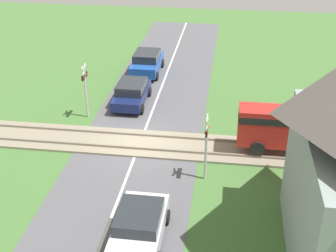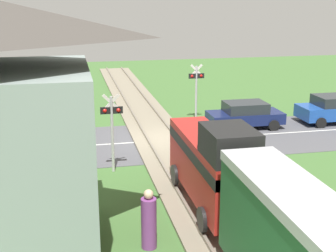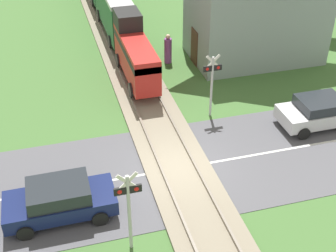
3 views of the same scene
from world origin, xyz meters
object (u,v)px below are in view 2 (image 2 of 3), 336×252
(car_behind_queue, at_px, (334,109))
(crossing_signal_east_approach, at_px, (112,122))
(car_far_side, at_px, (1,145))
(crossing_signal_west_approach, at_px, (196,85))
(car_near_crossing, at_px, (245,114))
(pedestrian_by_station, at_px, (149,221))

(car_behind_queue, bearing_deg, crossing_signal_east_approach, 21.28)
(car_far_side, height_order, crossing_signal_west_approach, crossing_signal_west_approach)
(crossing_signal_west_approach, bearing_deg, car_behind_queue, 163.71)
(car_far_side, distance_m, crossing_signal_east_approach, 5.30)
(car_near_crossing, relative_size, crossing_signal_east_approach, 1.23)
(car_behind_queue, xyz_separation_m, pedestrian_by_station, (12.64, 11.37, -0.00))
(car_near_crossing, relative_size, crossing_signal_west_approach, 1.23)
(car_near_crossing, bearing_deg, pedestrian_by_station, 57.39)
(car_near_crossing, bearing_deg, car_far_side, 13.16)
(car_behind_queue, bearing_deg, car_far_side, 9.25)
(car_far_side, bearing_deg, car_behind_queue, -170.75)
(car_near_crossing, xyz_separation_m, car_behind_queue, (-5.37, 0.00, 0.06))
(car_far_side, relative_size, crossing_signal_east_approach, 1.16)
(car_behind_queue, height_order, crossing_signal_west_approach, crossing_signal_west_approach)
(car_near_crossing, xyz_separation_m, crossing_signal_east_approach, (7.68, 5.08, 1.33))
(car_far_side, distance_m, crossing_signal_west_approach, 11.43)
(car_behind_queue, distance_m, pedestrian_by_station, 17.00)
(car_far_side, height_order, crossing_signal_east_approach, crossing_signal_east_approach)
(car_near_crossing, relative_size, car_behind_queue, 0.99)
(pedestrian_by_station, bearing_deg, crossing_signal_east_approach, -86.27)
(crossing_signal_west_approach, distance_m, pedestrian_by_station, 14.56)
(car_far_side, xyz_separation_m, car_behind_queue, (-17.69, -2.88, 0.06))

